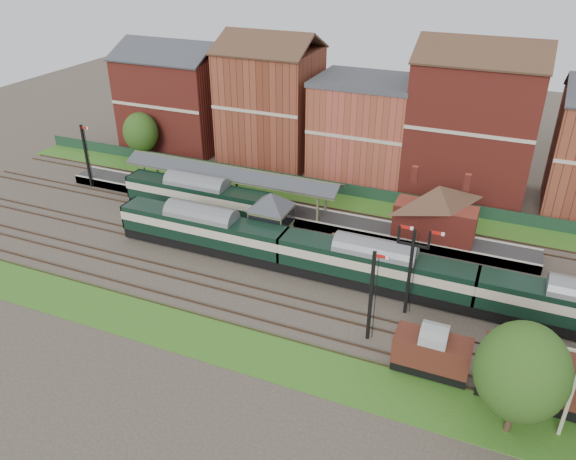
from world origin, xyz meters
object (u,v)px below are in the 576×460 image
at_px(signal_box, 271,218).
at_px(goods_van_a, 432,352).
at_px(semaphore_bracket, 411,266).
at_px(platform_railcar, 198,196).
at_px(dmu_train, 374,265).

relative_size(signal_box, goods_van_a, 1.11).
relative_size(signal_box, semaphore_bracket, 0.73).
bearing_deg(platform_railcar, goods_van_a, -28.34).
height_order(dmu_train, platform_railcar, dmu_train).
height_order(semaphore_bracket, goods_van_a, semaphore_bracket).
bearing_deg(signal_box, platform_railcar, 162.83).
relative_size(semaphore_bracket, dmu_train, 0.16).
distance_m(signal_box, goods_van_a, 22.00).
bearing_deg(dmu_train, goods_van_a, -53.00).
relative_size(semaphore_bracket, platform_railcar, 0.47).
height_order(semaphore_bracket, platform_railcar, semaphore_bracket).
relative_size(dmu_train, platform_railcar, 3.04).
bearing_deg(goods_van_a, dmu_train, 127.00).
distance_m(semaphore_bracket, platform_railcar, 27.19).
bearing_deg(dmu_train, semaphore_bracket, -34.80).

